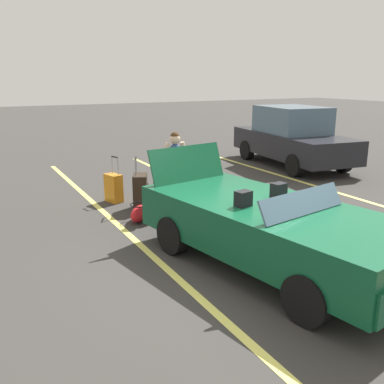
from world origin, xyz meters
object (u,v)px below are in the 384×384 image
(suitcase_medium_bright, at_px, (114,188))
(traveler_person, at_px, (175,168))
(convertible_car, at_px, (282,232))
(suitcase_small_carryon, at_px, (162,190))
(suitcase_large_black, at_px, (141,192))
(duffel_bag, at_px, (140,213))
(parked_sedan_near, at_px, (292,137))

(suitcase_medium_bright, height_order, traveler_person, traveler_person)
(convertible_car, bearing_deg, suitcase_small_carryon, 169.93)
(suitcase_large_black, distance_m, suitcase_small_carryon, 0.75)
(convertible_car, height_order, traveler_person, traveler_person)
(duffel_bag, height_order, traveler_person, traveler_person)
(traveler_person, bearing_deg, parked_sedan_near, 120.21)
(suitcase_small_carryon, xyz_separation_m, parked_sedan_near, (-1.74, 5.24, 0.64))
(suitcase_medium_bright, xyz_separation_m, parked_sedan_near, (-1.29, 6.20, 0.57))
(suitcase_small_carryon, xyz_separation_m, traveler_person, (0.93, -0.12, 0.68))
(duffel_bag, bearing_deg, parked_sedan_near, 114.41)
(suitcase_large_black, relative_size, suitcase_medium_bright, 1.09)
(convertible_car, height_order, parked_sedan_near, parked_sedan_near)
(suitcase_medium_bright, height_order, parked_sedan_near, parked_sedan_near)
(convertible_car, bearing_deg, suitcase_large_black, 179.74)
(suitcase_large_black, xyz_separation_m, suitcase_small_carryon, (-0.36, 0.64, -0.12))
(suitcase_small_carryon, bearing_deg, suitcase_medium_bright, -44.52)
(convertible_car, distance_m, traveler_person, 3.16)
(traveler_person, xyz_separation_m, parked_sedan_near, (-2.67, 5.36, -0.04))
(suitcase_medium_bright, distance_m, suitcase_small_carryon, 1.06)
(suitcase_large_black, bearing_deg, suitcase_small_carryon, 54.55)
(suitcase_large_black, distance_m, parked_sedan_near, 6.27)
(suitcase_large_black, relative_size, duffel_bag, 1.62)
(duffel_bag, xyz_separation_m, parked_sedan_near, (-2.81, 6.19, 0.73))
(convertible_car, height_order, suitcase_medium_bright, convertible_car)
(duffel_bag, bearing_deg, suitcase_small_carryon, 138.45)
(convertible_car, relative_size, suitcase_large_black, 3.97)
(suitcase_medium_bright, bearing_deg, parked_sedan_near, 175.72)
(suitcase_large_black, xyz_separation_m, parked_sedan_near, (-2.10, 5.89, 0.52))
(suitcase_small_carryon, distance_m, duffel_bag, 1.43)
(suitcase_medium_bright, relative_size, traveler_person, 0.61)
(suitcase_medium_bright, relative_size, parked_sedan_near, 0.22)
(convertible_car, relative_size, duffel_bag, 6.43)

